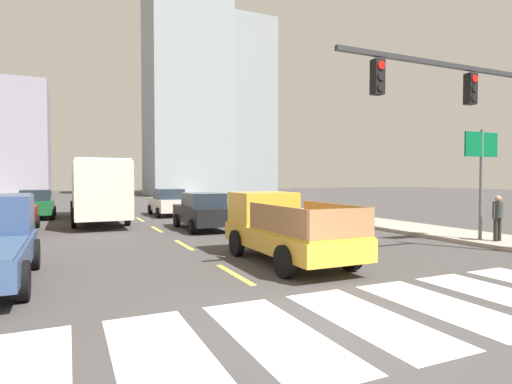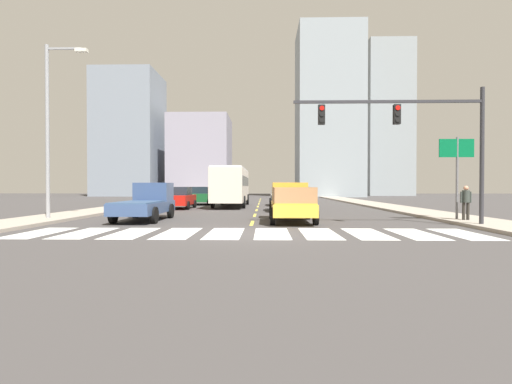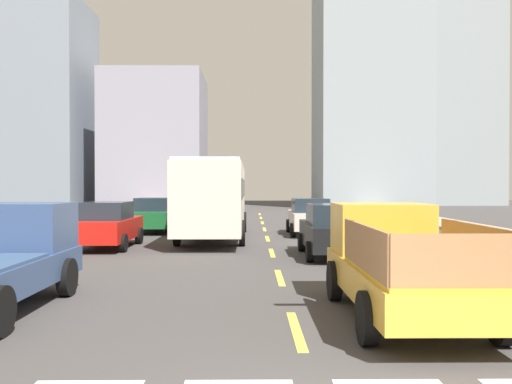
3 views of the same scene
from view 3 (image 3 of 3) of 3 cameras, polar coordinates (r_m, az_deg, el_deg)
The scene contains 19 objects.
sidewalk_left at distance 24.97m, azimuth -24.39°, elevation -4.54°, with size 2.97×110.00×0.15m, color #9F9486.
lane_dash_0 at distance 9.09m, azimuth 4.23°, elevation -14.19°, with size 0.16×2.40×0.01m, color gold.
lane_dash_1 at distance 13.97m, azimuth 2.49°, elevation -8.91°, with size 0.16×2.40×0.01m, color gold.
lane_dash_2 at distance 18.91m, azimuth 1.67°, elevation -6.37°, with size 0.16×2.40×0.01m, color gold.
lane_dash_3 at distance 23.88m, azimuth 1.20°, elevation -4.89°, with size 0.16×2.40×0.01m, color gold.
lane_dash_4 at distance 28.86m, azimuth 0.89°, elevation -3.91°, with size 0.16×2.40×0.01m, color gold.
lane_dash_5 at distance 33.84m, azimuth 0.67°, elevation -3.23°, with size 0.16×2.40×0.01m, color gold.
lane_dash_6 at distance 38.83m, azimuth 0.51°, elevation -2.72°, with size 0.16×2.40×0.01m, color gold.
lane_dash_7 at distance 43.82m, azimuth 0.39°, elevation -2.32°, with size 0.16×2.40×0.01m, color gold.
pickup_stakebed at distance 10.35m, azimuth 14.56°, elevation -7.10°, with size 2.18×5.20×1.96m.
city_bus at distance 23.92m, azimuth -4.34°, elevation -0.20°, with size 2.72×10.80×3.32m.
sedan_far at distance 21.04m, azimuth -15.30°, elevation -3.33°, with size 2.02×4.40×1.72m.
sedan_mid at distance 27.48m, azimuth -10.60°, elevation -2.37°, with size 2.02×4.40×1.72m.
sedan_near_left at distance 25.79m, azimuth 5.65°, elevation -2.56°, with size 2.02×4.40×1.72m.
sedan_near_right at distance 18.05m, azimuth 8.05°, elevation -3.98°, with size 2.02×4.40×1.72m.
tower_tall_centre at distance 71.04m, azimuth 20.34°, elevation 10.63°, with size 8.43×8.67×29.21m, color gray.
block_mid_left at distance 66.18m, azimuth -21.94°, elevation 8.49°, with size 10.94×11.14×22.67m, color gray.
block_mid_right at distance 59.48m, azimuth 11.71°, elevation 12.39°, with size 10.84×10.04×28.75m, color #8D989F.
block_low_left at distance 62.80m, azimuth -10.38°, elevation 5.27°, with size 10.75×11.09×14.65m, color #908C9E.
Camera 3 is at (-0.74, -4.75, 2.34)m, focal length 38.25 mm.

